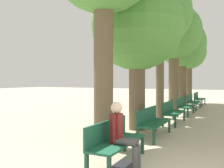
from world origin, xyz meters
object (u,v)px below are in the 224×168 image
bench_row_5 (198,98)px  tree_row_4 (182,45)px  tree_row_1 (137,26)px  bench_row_1 (152,120)px  person_seated (122,132)px  bench_row_3 (184,105)px  bench_row_2 (172,111)px  tree_row_3 (174,34)px  bench_row_0 (114,139)px  tree_row_5 (189,53)px  tree_row_2 (160,15)px  bench_row_4 (192,101)px

bench_row_5 → tree_row_4: (-0.78, -1.43, 3.29)m
bench_row_5 → tree_row_1: tree_row_1 is taller
tree_row_1 → bench_row_1: bearing=-47.8°
tree_row_1 → person_seated: 4.56m
bench_row_3 → bench_row_5: bearing=90.0°
tree_row_1 → tree_row_4: bearing=90.0°
bench_row_2 → tree_row_3: (-0.78, 3.83, 3.61)m
bench_row_0 → bench_row_3: same height
tree_row_4 → tree_row_5: bearing=90.0°
bench_row_3 → tree_row_2: 4.24m
tree_row_4 → bench_row_5: bearing=61.5°
bench_row_0 → person_seated: bearing=-29.1°
bench_row_1 → bench_row_5: same height
bench_row_0 → tree_row_4: tree_row_4 is taller
tree_row_2 → tree_row_5: bearing=90.0°
bench_row_5 → person_seated: (0.23, -12.59, 0.17)m
tree_row_1 → person_seated: size_ratio=4.07×
tree_row_2 → tree_row_3: 2.70m
bench_row_4 → tree_row_1: (-0.78, -6.62, 2.95)m
tree_row_5 → person_seated: tree_row_5 is taller
bench_row_3 → tree_row_2: size_ratio=0.29×
bench_row_4 → tree_row_5: 4.75m
bench_row_2 → person_seated: 5.12m
bench_row_3 → tree_row_3: bearing=120.1°
tree_row_5 → tree_row_3: bearing=-90.0°
bench_row_1 → person_seated: bearing=-84.9°
bench_row_3 → bench_row_1: bearing=-90.0°
bench_row_3 → tree_row_5: size_ratio=0.36×
bench_row_0 → tree_row_1: bearing=103.1°
bench_row_2 → bench_row_3: 2.49m
bench_row_5 → tree_row_5: 3.30m
tree_row_3 → person_seated: bearing=-83.6°
tree_row_2 → tree_row_4: 4.93m
tree_row_1 → bench_row_0: bearing=-76.9°
tree_row_4 → tree_row_5: 2.53m
bench_row_2 → person_seated: size_ratio=1.40×
bench_row_3 → tree_row_3: (-0.78, 1.34, 3.61)m
bench_row_2 → bench_row_4: size_ratio=1.00×
bench_row_2 → tree_row_1: 3.46m
bench_row_2 → bench_row_3: size_ratio=1.00×
bench_row_2 → bench_row_0: bearing=-90.0°
bench_row_1 → tree_row_4: bearing=95.2°
tree_row_1 → tree_row_2: size_ratio=0.86×
bench_row_0 → tree_row_3: tree_row_3 is taller
bench_row_1 → tree_row_5: size_ratio=0.36×
tree_row_2 → tree_row_3: tree_row_2 is taller
tree_row_4 → tree_row_5: size_ratio=1.11×
bench_row_2 → tree_row_4: tree_row_4 is taller
bench_row_5 → tree_row_5: size_ratio=0.36×
bench_row_1 → bench_row_3: 4.98m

